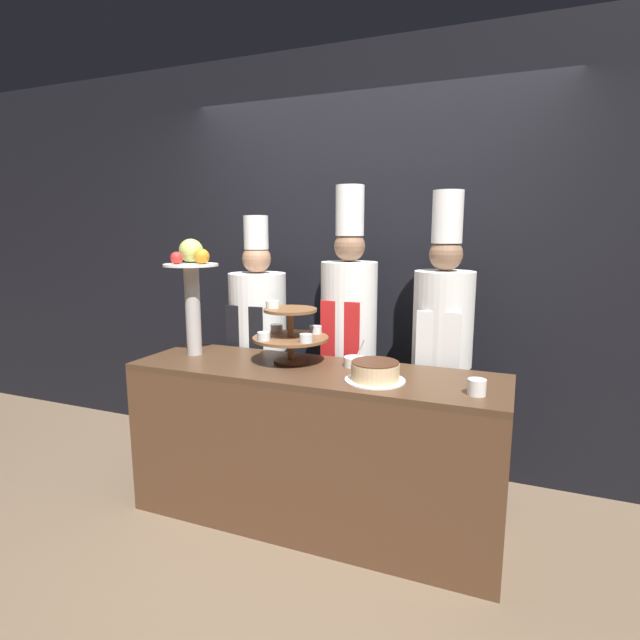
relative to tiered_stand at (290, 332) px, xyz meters
name	(u,v)px	position (x,y,z in m)	size (l,w,h in m)	color
ground_plane	(291,549)	(0.17, -0.38, -1.05)	(14.00, 14.00, 0.00)	brown
wall_back	(364,262)	(0.17, 0.82, 0.35)	(10.00, 0.06, 2.80)	black
buffet_counter	(313,446)	(0.17, -0.08, -0.61)	(2.02, 0.59, 0.88)	brown
tiered_stand	(290,332)	(0.00, 0.00, 0.00)	(0.43, 0.43, 0.35)	brown
fruit_pedestal	(192,280)	(-0.62, -0.03, 0.27)	(0.31, 0.31, 0.68)	#B2ADA8
cake_round	(375,372)	(0.54, -0.17, -0.13)	(0.30, 0.30, 0.10)	white
cup_white	(477,387)	(1.02, -0.20, -0.14)	(0.08, 0.08, 0.07)	white
serving_bowl_far	(354,361)	(0.36, 0.05, -0.15)	(0.12, 0.11, 0.15)	white
chef_left	(258,334)	(-0.45, 0.45, -0.13)	(0.38, 0.38, 1.71)	#28282D
chef_center_left	(349,328)	(0.19, 0.45, -0.04)	(0.35, 0.35, 1.88)	#28282D
chef_center_right	(442,339)	(0.77, 0.45, -0.07)	(0.35, 0.35, 1.83)	#28282D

